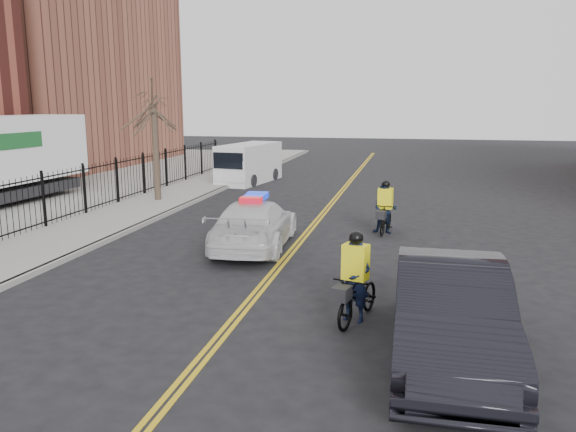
# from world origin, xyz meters

# --- Properties ---
(ground) EXTENTS (120.00, 120.00, 0.00)m
(ground) POSITION_xyz_m (0.00, 0.00, 0.00)
(ground) COLOR black
(ground) RESTS_ON ground
(center_line_left) EXTENTS (0.10, 60.00, 0.01)m
(center_line_left) POSITION_xyz_m (-0.08, 8.00, 0.01)
(center_line_left) COLOR gold
(center_line_left) RESTS_ON ground
(center_line_right) EXTENTS (0.10, 60.00, 0.01)m
(center_line_right) POSITION_xyz_m (0.08, 8.00, 0.01)
(center_line_right) COLOR gold
(center_line_right) RESTS_ON ground
(sidewalk) EXTENTS (3.00, 60.00, 0.15)m
(sidewalk) POSITION_xyz_m (-7.50, 8.00, 0.07)
(sidewalk) COLOR gray
(sidewalk) RESTS_ON ground
(curb) EXTENTS (0.20, 60.00, 0.15)m
(curb) POSITION_xyz_m (-6.00, 8.00, 0.07)
(curb) COLOR gray
(curb) RESTS_ON ground
(iron_fence) EXTENTS (0.12, 28.00, 2.00)m
(iron_fence) POSITION_xyz_m (-9.00, 8.00, 1.00)
(iron_fence) COLOR black
(iron_fence) RESTS_ON ground
(warehouse_far) EXTENTS (14.00, 18.00, 14.00)m
(warehouse_far) POSITION_xyz_m (-23.00, 24.00, 7.00)
(warehouse_far) COLOR brown
(warehouse_far) RESTS_ON ground
(street_tree) EXTENTS (3.20, 3.20, 4.80)m
(street_tree) POSITION_xyz_m (-7.60, 10.00, 3.53)
(street_tree) COLOR #33261E
(street_tree) RESTS_ON sidewalk
(police_cruiser) EXTENTS (2.43, 5.24, 1.64)m
(police_cruiser) POSITION_xyz_m (-1.20, 3.27, 0.75)
(police_cruiser) COLOR silver
(police_cruiser) RESTS_ON ground
(dark_sedan) EXTENTS (1.86, 5.27, 1.73)m
(dark_sedan) POSITION_xyz_m (4.16, -3.47, 0.87)
(dark_sedan) COLOR black
(dark_sedan) RESTS_ON ground
(cargo_van) EXTENTS (2.63, 5.36, 2.15)m
(cargo_van) POSITION_xyz_m (-5.53, 17.18, 1.05)
(cargo_van) COLOR silver
(cargo_van) RESTS_ON ground
(cyclist_near) EXTENTS (1.18, 2.02, 1.87)m
(cyclist_near) POSITION_xyz_m (2.39, -1.99, 0.65)
(cyclist_near) COLOR black
(cyclist_near) RESTS_ON ground
(cyclist_far) EXTENTS (0.90, 1.86, 1.83)m
(cyclist_far) POSITION_xyz_m (2.58, 6.10, 0.72)
(cyclist_far) COLOR black
(cyclist_far) RESTS_ON ground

